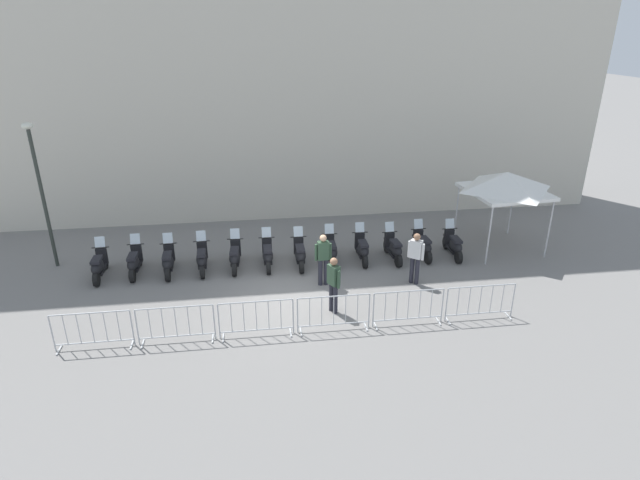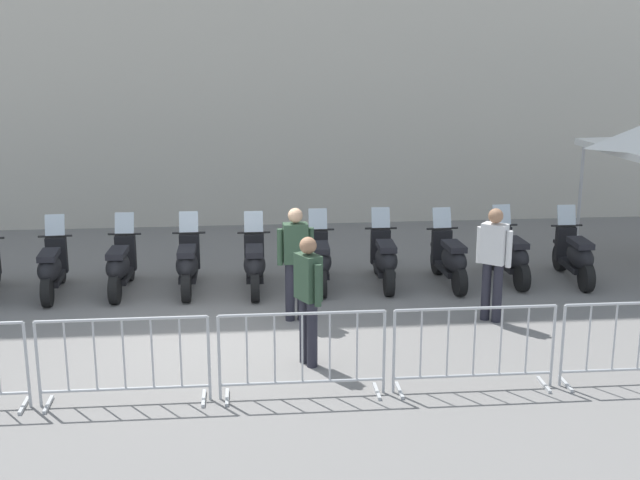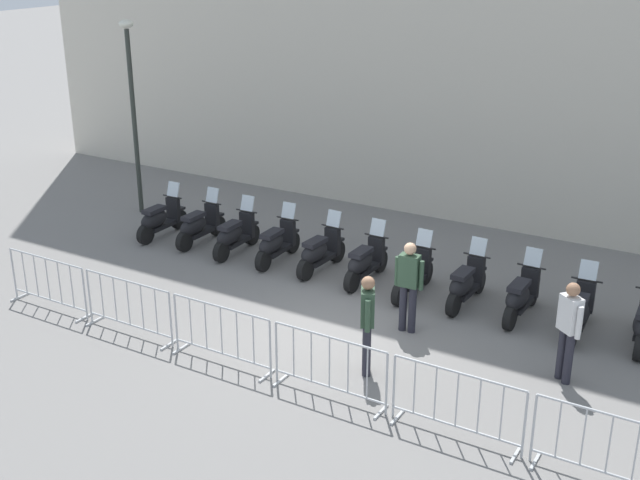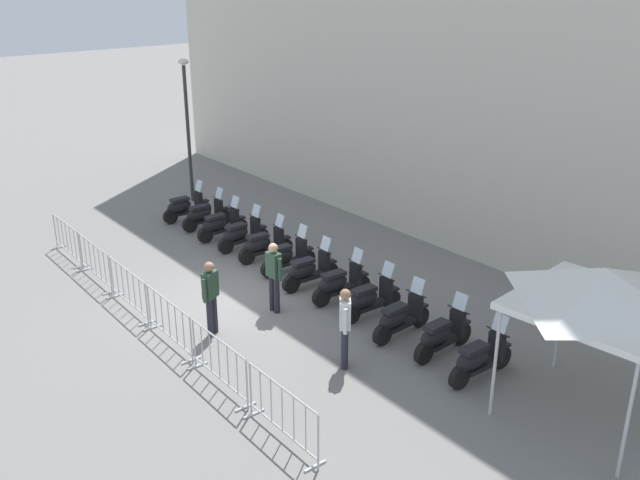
# 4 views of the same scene
# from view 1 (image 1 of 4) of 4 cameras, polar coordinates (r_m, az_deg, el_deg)

# --- Properties ---
(ground_plane) EXTENTS (120.00, 120.00, 0.00)m
(ground_plane) POSITION_cam_1_polar(r_m,az_deg,el_deg) (16.23, -3.32, -6.24)
(ground_plane) COLOR slate
(building_facade) EXTENTS (28.10, 5.34, 15.06)m
(building_facade) POSITION_cam_1_polar(r_m,az_deg,el_deg) (22.22, -5.70, 21.93)
(building_facade) COLOR beige
(building_facade) RESTS_ON ground
(motorcycle_0) EXTENTS (0.56, 1.73, 1.24)m
(motorcycle_0) POSITION_cam_1_polar(r_m,az_deg,el_deg) (18.60, -22.88, -2.58)
(motorcycle_0) COLOR black
(motorcycle_0) RESTS_ON ground
(motorcycle_1) EXTENTS (0.58, 1.73, 1.24)m
(motorcycle_1) POSITION_cam_1_polar(r_m,az_deg,el_deg) (18.44, -19.51, -2.29)
(motorcycle_1) COLOR black
(motorcycle_1) RESTS_ON ground
(motorcycle_2) EXTENTS (0.56, 1.73, 1.24)m
(motorcycle_2) POSITION_cam_1_polar(r_m,az_deg,el_deg) (18.16, -16.16, -2.24)
(motorcycle_2) COLOR black
(motorcycle_2) RESTS_ON ground
(motorcycle_3) EXTENTS (0.56, 1.73, 1.24)m
(motorcycle_3) POSITION_cam_1_polar(r_m,az_deg,el_deg) (18.06, -12.69, -2.01)
(motorcycle_3) COLOR black
(motorcycle_3) RESTS_ON ground
(motorcycle_4) EXTENTS (0.63, 1.72, 1.24)m
(motorcycle_4) POSITION_cam_1_polar(r_m,az_deg,el_deg) (18.02, -9.22, -1.77)
(motorcycle_4) COLOR black
(motorcycle_4) RESTS_ON ground
(motorcycle_5) EXTENTS (0.59, 1.72, 1.24)m
(motorcycle_5) POSITION_cam_1_polar(r_m,az_deg,el_deg) (18.00, -5.71, -1.61)
(motorcycle_5) COLOR black
(motorcycle_5) RESTS_ON ground
(motorcycle_6) EXTENTS (0.59, 1.72, 1.24)m
(motorcycle_6) POSITION_cam_1_polar(r_m,az_deg,el_deg) (17.99, -2.19, -1.52)
(motorcycle_6) COLOR black
(motorcycle_6) RESTS_ON ground
(motorcycle_7) EXTENTS (0.61, 1.72, 1.24)m
(motorcycle_7) POSITION_cam_1_polar(r_m,az_deg,el_deg) (18.21, 1.21, -1.19)
(motorcycle_7) COLOR black
(motorcycle_7) RESTS_ON ground
(motorcycle_8) EXTENTS (0.60, 1.72, 1.24)m
(motorcycle_8) POSITION_cam_1_polar(r_m,az_deg,el_deg) (18.40, 4.61, -1.00)
(motorcycle_8) COLOR black
(motorcycle_8) RESTS_ON ground
(motorcycle_9) EXTENTS (0.56, 1.72, 1.24)m
(motorcycle_9) POSITION_cam_1_polar(r_m,az_deg,el_deg) (18.56, 8.02, -0.93)
(motorcycle_9) COLOR black
(motorcycle_9) RESTS_ON ground
(motorcycle_10) EXTENTS (0.56, 1.73, 1.24)m
(motorcycle_10) POSITION_cam_1_polar(r_m,az_deg,el_deg) (19.00, 11.11, -0.57)
(motorcycle_10) COLOR black
(motorcycle_10) RESTS_ON ground
(motorcycle_11) EXTENTS (0.60, 1.72, 1.24)m
(motorcycle_11) POSITION_cam_1_polar(r_m,az_deg,el_deg) (19.26, 14.32, -0.54)
(motorcycle_11) COLOR black
(motorcycle_11) RESTS_ON ground
(barrier_segment_0) EXTENTS (2.00, 0.63, 1.07)m
(barrier_segment_0) POSITION_cam_1_polar(r_m,az_deg,el_deg) (14.84, -23.47, -9.05)
(barrier_segment_0) COLOR #B2B5B7
(barrier_segment_0) RESTS_ON ground
(barrier_segment_1) EXTENTS (2.00, 0.63, 1.07)m
(barrier_segment_1) POSITION_cam_1_polar(r_m,az_deg,el_deg) (14.39, -15.37, -8.88)
(barrier_segment_1) COLOR #B2B5B7
(barrier_segment_1) RESTS_ON ground
(barrier_segment_2) EXTENTS (2.00, 0.63, 1.07)m
(barrier_segment_2) POSITION_cam_1_polar(r_m,az_deg,el_deg) (14.23, -6.93, -8.52)
(barrier_segment_2) COLOR #B2B5B7
(barrier_segment_2) RESTS_ON ground
(barrier_segment_3) EXTENTS (2.00, 0.63, 1.07)m
(barrier_segment_3) POSITION_cam_1_polar(r_m,az_deg,el_deg) (14.38, 1.50, -7.97)
(barrier_segment_3) COLOR #B2B5B7
(barrier_segment_3) RESTS_ON ground
(barrier_segment_4) EXTENTS (2.00, 0.63, 1.07)m
(barrier_segment_4) POSITION_cam_1_polar(r_m,az_deg,el_deg) (14.83, 9.56, -7.29)
(barrier_segment_4) COLOR #B2B5B7
(barrier_segment_4) RESTS_ON ground
(barrier_segment_5) EXTENTS (2.00, 0.63, 1.07)m
(barrier_segment_5) POSITION_cam_1_polar(r_m,az_deg,el_deg) (15.54, 16.99, -6.53)
(barrier_segment_5) COLOR #B2B5B7
(barrier_segment_5) RESTS_ON ground
(street_lamp) EXTENTS (0.36, 0.36, 4.92)m
(street_lamp) POSITION_cam_1_polar(r_m,az_deg,el_deg) (19.36, -28.19, 5.66)
(street_lamp) COLOR #2D332D
(street_lamp) RESTS_ON ground
(officer_near_row_end) EXTENTS (0.34, 0.52, 1.73)m
(officer_near_row_end) POSITION_cam_1_polar(r_m,az_deg,el_deg) (15.00, 1.48, -4.56)
(officer_near_row_end) COLOR #23232D
(officer_near_row_end) RESTS_ON ground
(officer_mid_plaza) EXTENTS (0.55, 0.24, 1.73)m
(officer_mid_plaza) POSITION_cam_1_polar(r_m,az_deg,el_deg) (16.51, 0.35, -1.84)
(officer_mid_plaza) COLOR #23232D
(officer_mid_plaza) RESTS_ON ground
(officer_by_barriers) EXTENTS (0.42, 0.41, 1.73)m
(officer_by_barriers) POSITION_cam_1_polar(r_m,az_deg,el_deg) (16.88, 10.35, -1.66)
(officer_by_barriers) COLOR #23232D
(officer_by_barriers) RESTS_ON ground
(canopy_tent) EXTENTS (2.60, 2.60, 2.91)m
(canopy_tent) POSITION_cam_1_polar(r_m,az_deg,el_deg) (19.85, 19.59, 5.88)
(canopy_tent) COLOR silver
(canopy_tent) RESTS_ON ground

